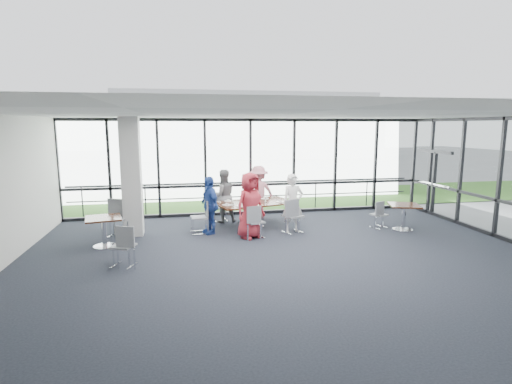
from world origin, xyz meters
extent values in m
cube|color=black|center=(0.00, 0.00, -0.01)|extent=(12.00, 10.00, 0.02)
cube|color=white|center=(0.00, 0.00, 3.20)|extent=(12.00, 10.00, 0.04)
cube|color=silver|center=(0.00, -5.00, 1.60)|extent=(12.00, 0.10, 3.20)
cube|color=white|center=(0.00, 5.00, 1.60)|extent=(12.00, 0.10, 3.20)
cube|color=black|center=(6.00, 3.75, 1.05)|extent=(0.12, 1.60, 2.10)
cube|color=silver|center=(-3.60, 3.00, 1.60)|extent=(0.50, 0.50, 3.20)
cube|color=slate|center=(0.00, 10.00, -0.02)|extent=(80.00, 70.00, 0.02)
cube|color=#365E23|center=(0.00, 8.00, 0.01)|extent=(80.00, 5.00, 0.01)
cube|color=silver|center=(4.00, 32.00, 3.00)|extent=(24.00, 10.00, 6.00)
cylinder|color=#2D2D33|center=(0.00, 5.60, 0.50)|extent=(12.00, 0.06, 0.06)
cube|color=#3C1C0C|center=(-0.21, 3.21, 0.73)|extent=(2.49, 1.80, 0.04)
cylinder|color=silver|center=(-0.21, 3.21, 0.35)|extent=(0.12, 0.12, 0.71)
cylinder|color=silver|center=(-0.21, 3.21, 0.01)|extent=(0.56, 0.56, 0.03)
cube|color=#3C1C0C|center=(-4.19, 1.96, 0.73)|extent=(0.97, 0.97, 0.04)
cylinder|color=silver|center=(-4.19, 1.96, 0.35)|extent=(0.12, 0.12, 0.71)
cube|color=#3C1C0C|center=(3.94, 2.07, 0.73)|extent=(1.04, 1.04, 0.04)
cylinder|color=silver|center=(3.94, 2.07, 0.35)|extent=(0.12, 0.12, 0.71)
imported|color=#AA2732|center=(-0.52, 2.11, 0.88)|extent=(1.03, 0.91, 1.76)
imported|color=white|center=(0.75, 2.43, 0.83)|extent=(0.64, 0.50, 1.65)
imported|color=slate|center=(-1.03, 4.00, 0.82)|extent=(0.87, 0.63, 1.64)
imported|color=pink|center=(0.15, 4.38, 0.85)|extent=(1.20, 0.82, 1.70)
imported|color=#27479A|center=(-1.54, 2.76, 0.80)|extent=(0.81, 1.06, 1.60)
cylinder|color=white|center=(-0.69, 2.67, 0.76)|extent=(0.26, 0.26, 0.01)
cylinder|color=white|center=(0.55, 3.07, 0.76)|extent=(0.25, 0.25, 0.01)
cylinder|color=white|center=(-0.93, 3.47, 0.76)|extent=(0.24, 0.24, 0.01)
cylinder|color=white|center=(0.21, 3.68, 0.76)|extent=(0.26, 0.26, 0.01)
cylinder|color=white|center=(-1.04, 2.90, 0.76)|extent=(0.28, 0.28, 0.01)
cylinder|color=white|center=(-0.33, 2.83, 0.81)|extent=(0.06, 0.06, 0.13)
cylinder|color=white|center=(0.12, 3.10, 0.82)|extent=(0.07, 0.07, 0.14)
cylinder|color=white|center=(-0.15, 3.45, 0.82)|extent=(0.07, 0.07, 0.14)
cylinder|color=white|center=(-0.88, 2.90, 0.82)|extent=(0.07, 0.07, 0.14)
cube|color=silver|center=(-0.19, 2.75, 0.75)|extent=(0.32, 0.26, 0.00)
cube|color=silver|center=(0.78, 3.18, 0.75)|extent=(0.33, 0.26, 0.00)
cube|color=silver|center=(-0.16, 3.74, 0.75)|extent=(0.33, 0.39, 0.00)
cube|color=black|center=(-0.14, 3.29, 0.77)|extent=(0.10, 0.07, 0.04)
cylinder|color=#B70814|center=(-0.17, 3.35, 0.84)|extent=(0.06, 0.06, 0.18)
cylinder|color=#287B2A|center=(-0.16, 3.30, 0.85)|extent=(0.05, 0.05, 0.20)
camera|label=1|loc=(-2.27, -8.09, 2.97)|focal=28.00mm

